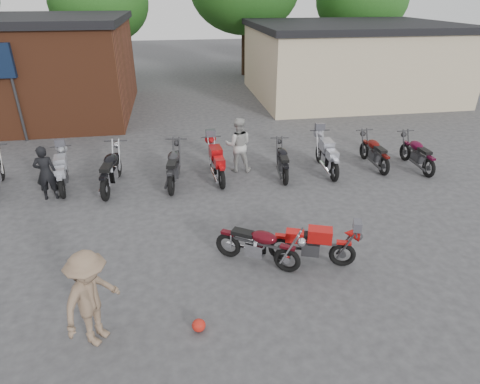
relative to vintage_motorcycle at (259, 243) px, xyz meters
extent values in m
plane|color=#38373A|center=(-0.57, -0.72, -0.53)|extent=(90.00, 90.00, 0.00)
cube|color=tan|center=(7.93, 14.28, 1.22)|extent=(10.00, 8.00, 3.50)
ellipsoid|color=red|center=(-1.39, -1.66, -0.42)|extent=(0.25, 0.25, 0.22)
imported|color=black|center=(-5.11, 3.92, 0.25)|extent=(0.61, 0.44, 1.55)
imported|color=#ADACA9|center=(0.38, 5.01, 0.34)|extent=(0.94, 0.78, 1.74)
imported|color=#81674F|center=(-3.04, -1.58, 0.33)|extent=(1.16, 1.29, 1.73)
camera|label=1|loc=(-1.53, -6.79, 4.69)|focal=30.00mm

